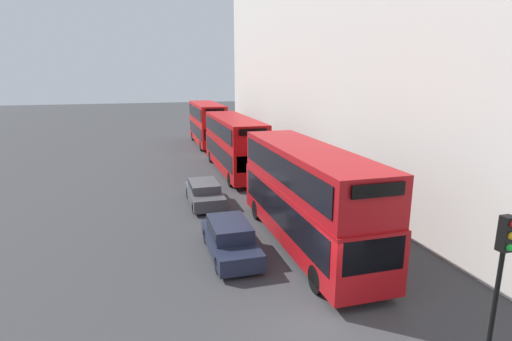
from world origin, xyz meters
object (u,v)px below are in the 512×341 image
object	(u,v)px
bus_leading	(306,193)
pedestrian	(341,215)
bus_second_in_queue	(234,142)
bus_third_in_queue	(207,122)
car_hatchback	(204,192)
car_dark_sedan	(230,237)
traffic_light	(502,261)

from	to	relation	value
bus_leading	pedestrian	xyz separation A→B (m)	(2.24, 0.91, -1.59)
bus_second_in_queue	bus_third_in_queue	size ratio (longest dim) A/B	1.11
bus_leading	car_hatchback	distance (m)	7.99
bus_second_in_queue	bus_third_in_queue	world-z (taller)	bus_third_in_queue
car_dark_sedan	car_hatchback	size ratio (longest dim) A/B	1.03
bus_leading	car_hatchback	size ratio (longest dim) A/B	2.44
bus_second_in_queue	traffic_light	size ratio (longest dim) A/B	2.71
bus_third_in_queue	pedestrian	world-z (taller)	bus_third_in_queue
bus_third_in_queue	pedestrian	distance (m)	26.25
traffic_light	bus_second_in_queue	bearing A→B (deg)	94.25
bus_third_in_queue	pedestrian	bearing A→B (deg)	-85.10
car_hatchback	traffic_light	world-z (taller)	traffic_light
bus_leading	car_hatchback	bearing A→B (deg)	115.84
bus_second_in_queue	car_dark_sedan	xyz separation A→B (m)	(-3.40, -14.15, -1.58)
pedestrian	bus_leading	bearing A→B (deg)	-157.84
bus_third_in_queue	car_hatchback	bearing A→B (deg)	-99.65
bus_leading	car_dark_sedan	bearing A→B (deg)	-179.97
bus_second_in_queue	bus_third_in_queue	distance (m)	12.87
bus_third_in_queue	car_hatchback	world-z (taller)	bus_third_in_queue
car_dark_sedan	car_hatchback	xyz separation A→B (m)	(0.00, 7.02, -0.06)
car_dark_sedan	car_hatchback	world-z (taller)	car_dark_sedan
car_hatchback	traffic_light	xyz separation A→B (m)	(5.07, -15.31, 2.25)
car_dark_sedan	pedestrian	xyz separation A→B (m)	(5.64, 0.91, 0.09)
bus_second_in_queue	car_dark_sedan	distance (m)	14.64
bus_leading	car_dark_sedan	world-z (taller)	bus_leading
bus_leading	bus_second_in_queue	bearing A→B (deg)	90.00
car_dark_sedan	pedestrian	distance (m)	5.71
car_dark_sedan	car_hatchback	bearing A→B (deg)	90.00
bus_third_in_queue	traffic_light	bearing A→B (deg)	-87.29
car_dark_sedan	pedestrian	bearing A→B (deg)	9.21
bus_leading	bus_second_in_queue	size ratio (longest dim) A/B	0.97
car_dark_sedan	traffic_light	distance (m)	9.95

